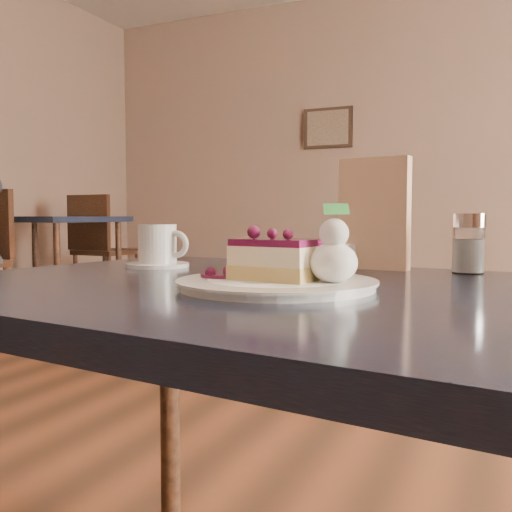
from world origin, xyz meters
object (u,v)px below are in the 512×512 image
at_px(cheesecake_slice, 277,260).
at_px(coffee_set, 158,248).
at_px(dessert_plate, 277,284).
at_px(bg_table_far_left, 46,308).
at_px(main_table, 293,336).

distance_m(cheesecake_slice, coffee_set, 0.40).
xyz_separation_m(dessert_plate, bg_table_far_left, (-3.11, 2.73, -0.65)).
bearing_deg(dessert_plate, coffee_set, 147.47).
bearing_deg(cheesecake_slice, main_table, 90.00).
bearing_deg(cheesecake_slice, coffee_set, 155.18).
bearing_deg(coffee_set, cheesecake_slice, -32.53).
relative_size(main_table, bg_table_far_left, 0.63).
bearing_deg(coffee_set, main_table, -26.07).
height_order(cheesecake_slice, bg_table_far_left, bg_table_far_left).
distance_m(main_table, bg_table_far_left, 4.15).
relative_size(main_table, cheesecake_slice, 9.95).
relative_size(cheesecake_slice, coffee_set, 0.94).
relative_size(main_table, coffee_set, 9.31).
xyz_separation_m(main_table, cheesecake_slice, (-0.01, -0.05, 0.12)).
xyz_separation_m(main_table, bg_table_far_left, (-3.12, 2.68, -0.57)).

